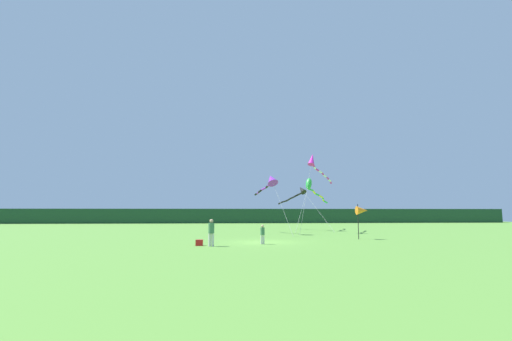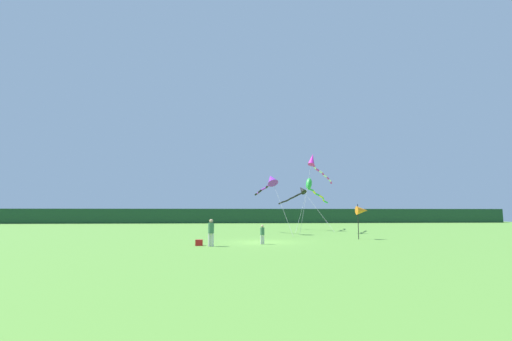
# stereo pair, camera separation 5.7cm
# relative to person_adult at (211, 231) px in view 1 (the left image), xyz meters

# --- Properties ---
(ground_plane) EXTENTS (120.00, 120.00, 0.00)m
(ground_plane) POSITION_rel_person_adult_xyz_m (3.59, 2.86, -0.96)
(ground_plane) COLOR #5B9338
(distant_treeline) EXTENTS (108.00, 3.43, 2.78)m
(distant_treeline) POSITION_rel_person_adult_xyz_m (3.59, 47.86, 0.43)
(distant_treeline) COLOR #1E4228
(distant_treeline) RESTS_ON ground
(person_adult) EXTENTS (0.38, 0.38, 1.71)m
(person_adult) POSITION_rel_person_adult_xyz_m (0.00, 0.00, 0.00)
(person_adult) COLOR silver
(person_adult) RESTS_ON ground
(person_child) EXTENTS (0.29, 0.29, 1.30)m
(person_child) POSITION_rel_person_adult_xyz_m (3.40, 1.27, -0.23)
(person_child) COLOR silver
(person_child) RESTS_ON ground
(cooler_box) EXTENTS (0.46, 0.33, 0.38)m
(cooler_box) POSITION_rel_person_adult_xyz_m (-0.78, 0.52, -0.76)
(cooler_box) COLOR red
(cooler_box) RESTS_ON ground
(banner_flag_pole) EXTENTS (0.90, 0.70, 2.78)m
(banner_flag_pole) POSITION_rel_person_adult_xyz_m (11.84, 5.00, 1.31)
(banner_flag_pole) COLOR black
(banner_flag_pole) RESTS_ON ground
(kite_green) EXTENTS (6.32, 9.87, 6.28)m
(kite_green) POSITION_rel_person_adult_xyz_m (11.05, 18.50, 4.12)
(kite_green) COLOR #B2B2B2
(kite_green) RESTS_ON ground
(kite_magenta) EXTENTS (5.67, 7.99, 8.43)m
(kite_magenta) POSITION_rel_person_adult_xyz_m (10.42, 14.26, 6.37)
(kite_magenta) COLOR #B2B2B2
(kite_magenta) RESTS_ON ground
(kite_purple) EXTENTS (2.77, 8.32, 6.09)m
(kite_purple) POSITION_rel_person_adult_xyz_m (5.27, 12.01, 4.28)
(kite_purple) COLOR #B2B2B2
(kite_purple) RESTS_ON ground
(kite_black) EXTENTS (4.77, 9.00, 5.44)m
(kite_black) POSITION_rel_person_adult_xyz_m (9.68, 19.62, 3.58)
(kite_black) COLOR #B2B2B2
(kite_black) RESTS_ON ground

